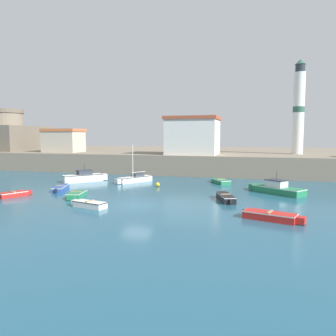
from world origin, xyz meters
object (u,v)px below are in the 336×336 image
Objects in this scene: dinghy_blue_6 at (61,188)px; motorboat_white_9 at (84,177)px; motorboat_green_0 at (277,189)px; dinghy_black_7 at (225,197)px; lighthouse at (299,108)px; dinghy_red_1 at (271,216)px; mooring_buoy at (158,184)px; dinghy_green_4 at (220,181)px; sailboat_white_3 at (135,179)px; fortress at (6,135)px; harbor_shed_mid_row at (193,135)px; harbor_shed_near_wharf at (64,140)px; dinghy_green_5 at (76,195)px; dinghy_red_8 at (14,194)px; dinghy_white_2 at (89,204)px.

motorboat_white_9 is at bearing 98.82° from dinghy_blue_6.
motorboat_green_0 is 7.18m from dinghy_black_7.
lighthouse is at bearing 79.12° from motorboat_green_0.
dinghy_black_7 is 29.19m from lighthouse.
motorboat_white_9 reaches higher than motorboat_green_0.
motorboat_white_9 reaches higher than dinghy_red_1.
motorboat_green_0 is 13.46m from mooring_buoy.
lighthouse is at bearing 42.95° from dinghy_blue_6.
dinghy_green_4 is at bearing -125.02° from lighthouse.
dinghy_red_1 is 0.85× the size of sailboat_white_3.
fortress is at bearing 153.53° from mooring_buoy.
motorboat_white_9 is at bearing 174.35° from motorboat_green_0.
harbor_shed_mid_row reaches higher than dinghy_blue_6.
harbor_shed_near_wharf is 24.04m from harbor_shed_mid_row.
dinghy_black_7 is (-4.80, -5.34, -0.19)m from motorboat_green_0.
sailboat_white_3 is 6.73m from motorboat_white_9.
motorboat_white_9 reaches higher than dinghy_black_7.
dinghy_green_5 is 1.06× the size of dinghy_red_8.
dinghy_white_2 is 16.09m from motorboat_white_9.
motorboat_white_9 is (-8.39, 13.73, 0.31)m from dinghy_white_2.
motorboat_white_9 is (-6.58, -1.38, 0.15)m from sailboat_white_3.
dinghy_blue_6 is at bearing -40.26° from fortress.
harbor_shed_mid_row is at bearing 112.65° from dinghy_red_1.
lighthouse is (23.08, 28.30, 10.06)m from dinghy_green_5.
fortress is (-29.06, 24.60, 5.76)m from dinghy_blue_6.
dinghy_red_1 is at bearing -38.31° from harbor_shed_near_wharf.
motorboat_green_0 is 1.42× the size of dinghy_black_7.
lighthouse is (17.39, 19.70, 10.08)m from mooring_buoy.
fortress is 0.89× the size of lighthouse.
dinghy_green_4 is 18.29m from dinghy_green_5.
harbor_shed_mid_row is at bearing 84.41° from mooring_buoy.
dinghy_green_5 is at bearing -107.25° from harbor_shed_mid_row.
dinghy_white_2 reaches higher than dinghy_red_8.
dinghy_white_2 is 0.86× the size of dinghy_blue_6.
sailboat_white_3 is at bearing 96.81° from dinghy_white_2.
mooring_buoy is at bearing -34.02° from harbor_shed_near_wharf.
dinghy_green_5 is 6.34m from dinghy_red_8.
lighthouse is (4.86, 32.20, 10.03)m from dinghy_red_1.
harbor_shed_near_wharf is (-31.24, 21.54, 4.86)m from dinghy_black_7.
dinghy_white_2 is at bearing -13.78° from dinghy_red_8.
dinghy_green_4 is at bearing 108.18° from dinghy_red_1.
motorboat_green_0 is at bearing 21.84° from dinghy_green_5.
fortress reaches higher than sailboat_white_3.
sailboat_white_3 is 1.49× the size of dinghy_green_5.
mooring_buoy is at bearing -145.64° from dinghy_green_4.
dinghy_green_5 is 10.31m from mooring_buoy.
dinghy_red_1 is at bearing -67.35° from harbor_shed_mid_row.
lighthouse reaches higher than harbor_shed_near_wharf.
dinghy_green_5 is 0.85× the size of dinghy_black_7.
motorboat_green_0 is at bearing -51.51° from harbor_shed_mid_row.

